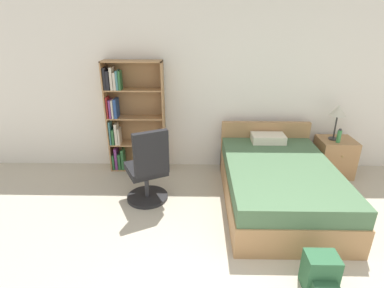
% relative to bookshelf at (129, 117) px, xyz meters
% --- Properties ---
extents(wall_back, '(9.00, 0.06, 2.60)m').
position_rel_bookshelf_xyz_m(wall_back, '(1.67, 0.17, 0.40)').
color(wall_back, white).
rests_on(wall_back, ground_plane).
extents(bookshelf, '(0.90, 0.26, 1.77)m').
position_rel_bookshelf_xyz_m(bookshelf, '(0.00, 0.00, 0.00)').
color(bookshelf, '#AD7F51').
rests_on(bookshelf, ground_plane).
extents(bed, '(1.39, 2.09, 0.84)m').
position_rel_bookshelf_xyz_m(bed, '(2.17, -0.97, -0.59)').
color(bed, '#AD7F51').
rests_on(bed, ground_plane).
extents(office_chair, '(0.66, 0.71, 1.09)m').
position_rel_bookshelf_xyz_m(office_chair, '(0.44, -1.02, -0.42)').
color(office_chair, '#232326').
rests_on(office_chair, ground_plane).
extents(nightstand, '(0.54, 0.49, 0.60)m').
position_rel_bookshelf_xyz_m(nightstand, '(3.27, -0.16, -0.60)').
color(nightstand, '#AD7F51').
rests_on(nightstand, ground_plane).
extents(table_lamp, '(0.24, 0.24, 0.55)m').
position_rel_bookshelf_xyz_m(table_lamp, '(3.20, -0.15, 0.15)').
color(table_lamp, '#333333').
rests_on(table_lamp, nightstand).
extents(water_bottle, '(0.06, 0.06, 0.22)m').
position_rel_bookshelf_xyz_m(water_bottle, '(3.22, -0.27, -0.19)').
color(water_bottle, '#3F8C4C').
rests_on(water_bottle, nightstand).
extents(backpack_green, '(0.29, 0.29, 0.37)m').
position_rel_bookshelf_xyz_m(backpack_green, '(2.22, -2.43, -0.72)').
color(backpack_green, '#2D603D').
rests_on(backpack_green, ground_plane).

